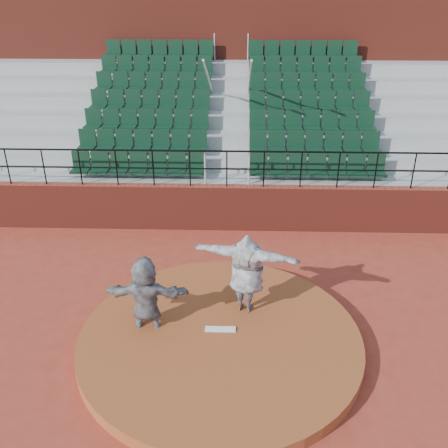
{
  "coord_description": "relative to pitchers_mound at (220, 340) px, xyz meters",
  "views": [
    {
      "loc": [
        0.31,
        -7.67,
        6.57
      ],
      "look_at": [
        0.0,
        2.5,
        1.4
      ],
      "focal_mm": 40.0,
      "sensor_mm": 36.0,
      "label": 1
    }
  ],
  "objects": [
    {
      "name": "pitching_rubber",
      "position": [
        0.0,
        0.15,
        0.14
      ],
      "size": [
        0.6,
        0.15,
        0.03
      ],
      "primitive_type": "cube",
      "color": "white",
      "rests_on": "pitchers_mound"
    },
    {
      "name": "fielder",
      "position": [
        -1.45,
        0.27,
        0.76
      ],
      "size": [
        1.65,
        0.53,
        1.78
      ],
      "primitive_type": "imported",
      "rotation": [
        0.0,
        0.0,
        3.14
      ],
      "color": "black",
      "rests_on": "ground"
    },
    {
      "name": "boundary_wall",
      "position": [
        0.0,
        5.0,
        0.53
      ],
      "size": [
        24.0,
        0.3,
        1.3
      ],
      "primitive_type": "cube",
      "color": "maroon",
      "rests_on": "ground"
    },
    {
      "name": "pitchers_mound",
      "position": [
        0.0,
        0.0,
        0.0
      ],
      "size": [
        5.5,
        5.5,
        0.25
      ],
      "primitive_type": "cylinder",
      "color": "#994722",
      "rests_on": "ground"
    },
    {
      "name": "ground",
      "position": [
        0.0,
        0.0,
        -0.12
      ],
      "size": [
        90.0,
        90.0,
        0.0
      ],
      "primitive_type": "plane",
      "color": "#9A3322",
      "rests_on": "ground"
    },
    {
      "name": "wall_railing",
      "position": [
        0.0,
        5.0,
        1.9
      ],
      "size": [
        24.04,
        0.05,
        1.03
      ],
      "color": "black",
      "rests_on": "boundary_wall"
    },
    {
      "name": "pitcher",
      "position": [
        0.5,
        0.87,
        1.0
      ],
      "size": [
        2.24,
        1.13,
        1.76
      ],
      "primitive_type": "imported",
      "rotation": [
        0.0,
        0.0,
        2.88
      ],
      "color": "black",
      "rests_on": "pitchers_mound"
    },
    {
      "name": "press_box_facade",
      "position": [
        0.0,
        12.6,
        3.43
      ],
      "size": [
        24.0,
        3.0,
        7.1
      ],
      "primitive_type": "cube",
      "color": "maroon",
      "rests_on": "ground"
    },
    {
      "name": "seating_deck",
      "position": [
        0.0,
        8.64,
        1.33
      ],
      "size": [
        24.0,
        5.97,
        4.63
      ],
      "color": "#9A9A95",
      "rests_on": "ground"
    }
  ]
}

